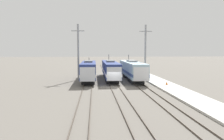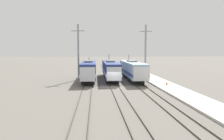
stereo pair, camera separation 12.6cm
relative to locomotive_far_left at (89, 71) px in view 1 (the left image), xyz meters
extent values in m
plane|color=#666059|center=(4.58, -8.23, -2.15)|extent=(400.00, 400.00, 0.00)
cube|color=#4C4238|center=(-0.72, -8.23, -2.08)|extent=(0.07, 120.00, 0.15)
cube|color=#4C4238|center=(0.72, -8.23, -2.08)|extent=(0.07, 120.00, 0.15)
cube|color=#4C4238|center=(3.86, -8.23, -2.08)|extent=(0.07, 120.00, 0.15)
cube|color=#4C4238|center=(5.30, -8.23, -2.08)|extent=(0.07, 120.00, 0.15)
cube|color=#4C4238|center=(8.44, -8.23, -2.08)|extent=(0.07, 120.00, 0.15)
cube|color=#4C4238|center=(9.88, -8.23, -2.08)|extent=(0.07, 120.00, 0.15)
cube|color=black|center=(0.00, -3.45, -1.68)|extent=(2.42, 3.53, 0.95)
cube|color=black|center=(0.00, 4.58, -1.68)|extent=(2.42, 3.53, 0.95)
cube|color=navy|center=(0.00, 0.56, 0.24)|extent=(2.84, 16.06, 2.88)
cube|color=silver|center=(0.00, 0.56, -0.34)|extent=(2.88, 16.10, 0.52)
cube|color=silver|center=(0.00, -6.38, 0.02)|extent=(2.62, 2.37, 2.44)
cube|color=black|center=(0.00, -7.49, 0.56)|extent=(2.22, 0.08, 0.68)
cube|color=slate|center=(0.00, 0.56, 1.85)|extent=(1.56, 4.01, 0.35)
cylinder|color=#38383D|center=(0.00, 4.09, 2.10)|extent=(0.12, 0.12, 0.85)
cube|color=black|center=(4.58, -2.09, -1.68)|extent=(2.40, 4.29, 0.95)
cube|color=black|center=(4.58, 7.66, -1.68)|extent=(2.40, 4.29, 0.95)
cube|color=navy|center=(4.58, 2.78, 0.21)|extent=(2.83, 19.50, 2.82)
cube|color=silver|center=(4.58, 2.78, -0.36)|extent=(2.87, 19.54, 0.51)
cube|color=silver|center=(4.58, -6.11, 0.00)|extent=(2.60, 1.92, 2.40)
cube|color=black|center=(4.58, -6.99, 0.52)|extent=(2.21, 0.08, 0.67)
cube|color=slate|center=(4.58, 2.78, 1.79)|extent=(1.55, 4.88, 0.35)
cylinder|color=#38383D|center=(4.58, 7.07, 2.38)|extent=(0.12, 0.12, 1.53)
cube|color=#232326|center=(9.16, -2.93, -1.68)|extent=(2.51, 4.23, 0.95)
cube|color=#232326|center=(9.16, 6.68, -1.68)|extent=(2.51, 4.23, 0.95)
cube|color=#9EBCCC|center=(9.16, 1.88, 0.22)|extent=(2.95, 19.22, 2.85)
cube|color=navy|center=(9.16, 1.88, -0.35)|extent=(2.99, 19.26, 0.51)
cube|color=silver|center=(9.16, -6.74, 0.01)|extent=(2.72, 2.18, 2.42)
cube|color=black|center=(9.16, -7.75, 0.54)|extent=(2.31, 0.08, 0.68)
cube|color=gray|center=(9.16, 1.88, 1.82)|extent=(1.62, 4.80, 0.35)
cylinder|color=#38383D|center=(9.16, 6.11, 2.37)|extent=(0.12, 0.12, 1.44)
cylinder|color=gray|center=(-2.21, 2.16, 3.71)|extent=(0.39, 0.39, 11.72)
cube|color=gray|center=(-2.21, 2.16, 8.16)|extent=(2.72, 0.16, 0.16)
cylinder|color=gray|center=(12.17, 2.16, 3.71)|extent=(0.39, 0.39, 11.72)
cube|color=gray|center=(12.17, 2.16, 8.16)|extent=(2.72, 0.16, 0.16)
cube|color=#B7B5AD|center=(13.58, -8.23, -2.02)|extent=(4.00, 120.00, 0.27)
cone|color=orange|center=(13.71, -7.63, -1.62)|extent=(0.40, 0.40, 0.53)
camera|label=1|loc=(1.15, -44.34, 3.95)|focal=35.00mm
camera|label=2|loc=(1.27, -44.35, 3.95)|focal=35.00mm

